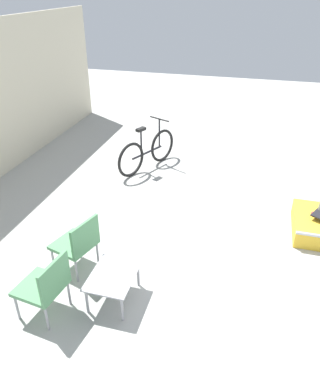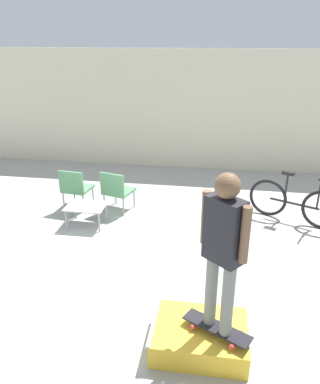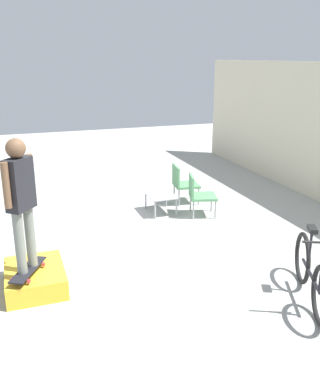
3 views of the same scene
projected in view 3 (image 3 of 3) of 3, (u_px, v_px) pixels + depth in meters
ground_plane at (114, 242)px, 7.46m from camera, size 24.00×24.00×0.00m
skate_ramp_box at (35, 277)px, 5.98m from camera, size 1.08×0.80×0.31m
skateboard_on_ramp at (28, 270)px, 5.72m from camera, size 0.77×0.54×0.07m
person_skater at (20, 195)px, 5.40m from camera, size 0.46×0.40×1.76m
coffee_table at (161, 197)px, 8.79m from camera, size 0.72×0.56×0.39m
patio_chair_left at (182, 182)px, 9.36m from camera, size 0.58×0.58×0.85m
patio_chair_right at (199, 193)px, 8.59m from camera, size 0.64×0.64×0.85m
bicycle at (311, 274)px, 5.57m from camera, size 1.61×0.81×1.03m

